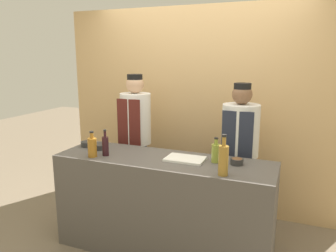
{
  "coord_description": "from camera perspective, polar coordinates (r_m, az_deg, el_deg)",
  "views": [
    {
      "loc": [
        1.12,
        -2.63,
        1.84
      ],
      "look_at": [
        0.0,
        0.12,
        1.2
      ],
      "focal_mm": 35.0,
      "sensor_mm": 36.0,
      "label": 1
    }
  ],
  "objects": [
    {
      "name": "counter",
      "position": [
        3.17,
        -0.85,
        -13.63
      ],
      "size": [
        2.01,
        0.61,
        0.92
      ],
      "color": "#514C47",
      "rests_on": "ground_plane"
    },
    {
      "name": "ground_plane",
      "position": [
        3.4,
        -0.82,
        -20.64
      ],
      "size": [
        14.0,
        14.0,
        0.0
      ],
      "primitive_type": "plane",
      "color": "#756651"
    },
    {
      "name": "bottle_amber",
      "position": [
        3.11,
        -13.06,
        -3.55
      ],
      "size": [
        0.08,
        0.08,
        0.24
      ],
      "color": "#9E661E",
      "rests_on": "counter"
    },
    {
      "name": "sauce_bowl_purple",
      "position": [
        3.37,
        -11.81,
        -3.43
      ],
      "size": [
        0.17,
        0.17,
        0.05
      ],
      "color": "#2D2D2D",
      "rests_on": "counter"
    },
    {
      "name": "bottle_wine",
      "position": [
        3.12,
        -10.86,
        -3.34
      ],
      "size": [
        0.06,
        0.06,
        0.25
      ],
      "color": "black",
      "rests_on": "counter"
    },
    {
      "name": "bottle_oil",
      "position": [
        2.91,
        8.33,
        -4.6
      ],
      "size": [
        0.08,
        0.08,
        0.22
      ],
      "color": "olive",
      "rests_on": "counter"
    },
    {
      "name": "chef_left",
      "position": [
        3.77,
        -5.6,
        -2.49
      ],
      "size": [
        0.34,
        0.34,
        1.64
      ],
      "color": "#28282D",
      "rests_on": "ground_plane"
    },
    {
      "name": "sauce_bowl_brown",
      "position": [
        2.9,
        11.91,
        -6.02
      ],
      "size": [
        0.11,
        0.11,
        0.05
      ],
      "color": "#2D2D2D",
      "rests_on": "counter"
    },
    {
      "name": "bottle_vinegar",
      "position": [
        2.59,
        9.62,
        -5.76
      ],
      "size": [
        0.08,
        0.08,
        0.33
      ],
      "color": "olive",
      "rests_on": "counter"
    },
    {
      "name": "cutting_board",
      "position": [
        2.96,
        3.01,
        -5.75
      ],
      "size": [
        0.35,
        0.23,
        0.02
      ],
      "color": "white",
      "rests_on": "counter"
    },
    {
      "name": "cabinet_wall",
      "position": [
        3.97,
        5.46,
        2.81
      ],
      "size": [
        3.39,
        0.18,
        2.4
      ],
      "color": "tan",
      "rests_on": "ground_plane"
    },
    {
      "name": "chef_right",
      "position": [
        3.42,
        12.3,
        -5.02
      ],
      "size": [
        0.37,
        0.37,
        1.58
      ],
      "color": "#28282D",
      "rests_on": "ground_plane"
    },
    {
      "name": "sauce_bowl_white",
      "position": [
        3.49,
        -13.89,
        -2.99
      ],
      "size": [
        0.13,
        0.13,
        0.05
      ],
      "color": "#2D2D2D",
      "rests_on": "counter"
    }
  ]
}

